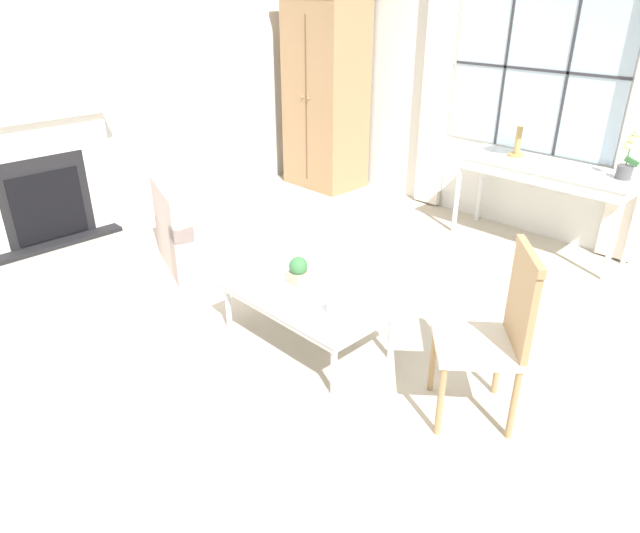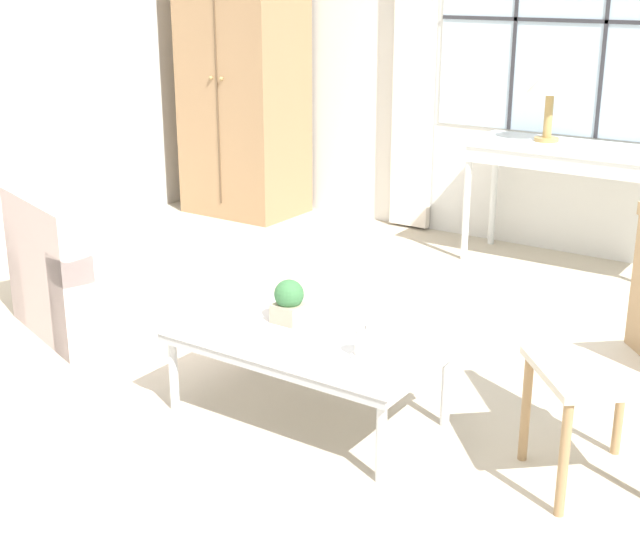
{
  "view_description": "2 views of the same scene",
  "coord_description": "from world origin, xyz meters",
  "px_view_note": "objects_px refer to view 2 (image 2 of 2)",
  "views": [
    {
      "loc": [
        2.47,
        -2.16,
        2.19
      ],
      "look_at": [
        0.16,
        0.12,
        0.59
      ],
      "focal_mm": 32.0,
      "sensor_mm": 36.0,
      "label": 1
    },
    {
      "loc": [
        2.04,
        -2.72,
        1.8
      ],
      "look_at": [
        -0.03,
        0.32,
        0.59
      ],
      "focal_mm": 50.0,
      "sensor_mm": 36.0,
      "label": 2
    }
  ],
  "objects_px": {
    "table_lamp": "(551,83)",
    "potted_plant_small": "(289,301)",
    "side_chair_wooden": "(630,339)",
    "armoire": "(243,70)",
    "pillar_candle": "(364,344)",
    "coffee_table": "(307,342)",
    "armchair_upholstered": "(111,277)",
    "console_table": "(594,161)"
  },
  "relations": [
    {
      "from": "potted_plant_small",
      "to": "armchair_upholstered",
      "type": "bearing_deg",
      "value": 169.68
    },
    {
      "from": "console_table",
      "to": "pillar_candle",
      "type": "height_order",
      "value": "console_table"
    },
    {
      "from": "pillar_candle",
      "to": "side_chair_wooden",
      "type": "bearing_deg",
      "value": 18.72
    },
    {
      "from": "pillar_candle",
      "to": "coffee_table",
      "type": "bearing_deg",
      "value": 166.59
    },
    {
      "from": "side_chair_wooden",
      "to": "table_lamp",
      "type": "bearing_deg",
      "value": 117.13
    },
    {
      "from": "side_chair_wooden",
      "to": "potted_plant_small",
      "type": "distance_m",
      "value": 1.39
    },
    {
      "from": "pillar_candle",
      "to": "armoire",
      "type": "bearing_deg",
      "value": 135.74
    },
    {
      "from": "armoire",
      "to": "pillar_candle",
      "type": "height_order",
      "value": "armoire"
    },
    {
      "from": "armoire",
      "to": "console_table",
      "type": "distance_m",
      "value": 2.74
    },
    {
      "from": "table_lamp",
      "to": "coffee_table",
      "type": "distance_m",
      "value": 2.77
    },
    {
      "from": "armchair_upholstered",
      "to": "coffee_table",
      "type": "xyz_separation_m",
      "value": [
        1.5,
        -0.31,
        0.09
      ]
    },
    {
      "from": "armchair_upholstered",
      "to": "potted_plant_small",
      "type": "relative_size",
      "value": 5.86
    },
    {
      "from": "console_table",
      "to": "armchair_upholstered",
      "type": "height_order",
      "value": "console_table"
    },
    {
      "from": "armoire",
      "to": "coffee_table",
      "type": "height_order",
      "value": "armoire"
    },
    {
      "from": "side_chair_wooden",
      "to": "pillar_candle",
      "type": "bearing_deg",
      "value": -161.28
    },
    {
      "from": "coffee_table",
      "to": "potted_plant_small",
      "type": "height_order",
      "value": "potted_plant_small"
    },
    {
      "from": "table_lamp",
      "to": "pillar_candle",
      "type": "relative_size",
      "value": 3.67
    },
    {
      "from": "armchair_upholstered",
      "to": "potted_plant_small",
      "type": "bearing_deg",
      "value": -10.32
    },
    {
      "from": "side_chair_wooden",
      "to": "armoire",
      "type": "bearing_deg",
      "value": 147.23
    },
    {
      "from": "console_table",
      "to": "side_chair_wooden",
      "type": "distance_m",
      "value": 2.55
    },
    {
      "from": "table_lamp",
      "to": "side_chair_wooden",
      "type": "height_order",
      "value": "table_lamp"
    },
    {
      "from": "armchair_upholstered",
      "to": "potted_plant_small",
      "type": "height_order",
      "value": "armchair_upholstered"
    },
    {
      "from": "console_table",
      "to": "coffee_table",
      "type": "bearing_deg",
      "value": -97.08
    },
    {
      "from": "coffee_table",
      "to": "table_lamp",
      "type": "bearing_deg",
      "value": 89.99
    },
    {
      "from": "coffee_table",
      "to": "pillar_candle",
      "type": "bearing_deg",
      "value": -13.41
    },
    {
      "from": "potted_plant_small",
      "to": "console_table",
      "type": "bearing_deg",
      "value": 79.8
    },
    {
      "from": "console_table",
      "to": "pillar_candle",
      "type": "bearing_deg",
      "value": -89.98
    },
    {
      "from": "table_lamp",
      "to": "armoire",
      "type": "bearing_deg",
      "value": -178.07
    },
    {
      "from": "table_lamp",
      "to": "armchair_upholstered",
      "type": "distance_m",
      "value": 2.92
    },
    {
      "from": "console_table",
      "to": "potted_plant_small",
      "type": "distance_m",
      "value": 2.6
    },
    {
      "from": "console_table",
      "to": "side_chair_wooden",
      "type": "xyz_separation_m",
      "value": [
        0.91,
        -2.38,
        -0.14
      ]
    },
    {
      "from": "pillar_candle",
      "to": "table_lamp",
      "type": "bearing_deg",
      "value": 96.78
    },
    {
      "from": "armchair_upholstered",
      "to": "coffee_table",
      "type": "relative_size",
      "value": 0.97
    },
    {
      "from": "armchair_upholstered",
      "to": "side_chair_wooden",
      "type": "xyz_separation_m",
      "value": [
        2.74,
        -0.08,
        0.32
      ]
    },
    {
      "from": "console_table",
      "to": "table_lamp",
      "type": "distance_m",
      "value": 0.56
    },
    {
      "from": "armoire",
      "to": "pillar_candle",
      "type": "bearing_deg",
      "value": -44.26
    },
    {
      "from": "armchair_upholstered",
      "to": "console_table",
      "type": "bearing_deg",
      "value": 51.6
    },
    {
      "from": "potted_plant_small",
      "to": "side_chair_wooden",
      "type": "bearing_deg",
      "value": 7.18
    },
    {
      "from": "potted_plant_small",
      "to": "pillar_candle",
      "type": "distance_m",
      "value": 0.48
    },
    {
      "from": "table_lamp",
      "to": "potted_plant_small",
      "type": "distance_m",
      "value": 2.68
    },
    {
      "from": "armoire",
      "to": "side_chair_wooden",
      "type": "relative_size",
      "value": 2.17
    },
    {
      "from": "armchair_upholstered",
      "to": "pillar_candle",
      "type": "xyz_separation_m",
      "value": [
        1.82,
        -0.39,
        0.19
      ]
    }
  ]
}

